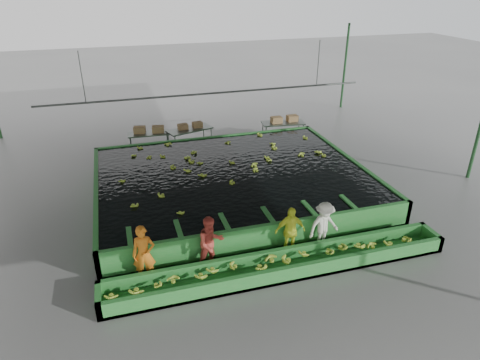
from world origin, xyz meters
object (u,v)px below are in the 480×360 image
object	(u,v)px
worker_a	(144,254)
packing_table_left	(149,142)
box_stack_mid	(190,128)
worker_c	(290,231)
box_stack_left	(149,133)
worker_d	(324,226)
packing_table_right	(283,131)
flotation_tank	(232,182)
worker_b	(211,243)
sorting_trough	(282,265)
packing_table_mid	(190,138)
box_stack_right	(284,122)

from	to	relation	value
worker_a	packing_table_left	distance (m)	9.68
packing_table_left	box_stack_mid	bearing A→B (deg)	-4.98
worker_c	box_stack_left	world-z (taller)	worker_c
worker_d	packing_table_right	size ratio (longest dim) A/B	0.74
worker_a	packing_table_right	distance (m)	11.84
worker_a	worker_c	distance (m)	4.23
box_stack_left	worker_d	bearing A→B (deg)	-66.59
flotation_tank	worker_b	world-z (taller)	worker_b
box_stack_left	sorting_trough	bearing A→B (deg)	-76.35
worker_b	worker_d	distance (m)	3.49
sorting_trough	worker_c	bearing A→B (deg)	55.88
flotation_tank	sorting_trough	bearing A→B (deg)	-90.00
worker_b	worker_d	bearing A→B (deg)	-12.49
sorting_trough	worker_a	bearing A→B (deg)	167.76
worker_d	box_stack_mid	bearing A→B (deg)	95.62
flotation_tank	packing_table_right	size ratio (longest dim) A/B	4.79
worker_a	box_stack_left	bearing A→B (deg)	89.77
worker_c	worker_a	bearing A→B (deg)	-175.79
packing_table_left	packing_table_right	xyz separation A→B (m)	(6.53, -0.57, 0.04)
packing_table_left	packing_table_right	distance (m)	6.56
flotation_tank	worker_c	bearing A→B (deg)	-82.81
sorting_trough	packing_table_right	bearing A→B (deg)	68.06
worker_c	packing_table_mid	world-z (taller)	worker_c
worker_d	box_stack_left	xyz separation A→B (m)	(-4.18, 9.66, 0.10)
worker_b	packing_table_right	bearing A→B (deg)	44.78
sorting_trough	worker_b	xyz separation A→B (m)	(-1.85, 0.80, 0.58)
packing_table_mid	box_stack_left	bearing A→B (deg)	170.82
worker_a	box_stack_right	bearing A→B (deg)	56.16
flotation_tank	worker_a	distance (m)	5.68
packing_table_right	box_stack_left	distance (m)	6.54
worker_c	packing_table_right	bearing A→B (deg)	73.49
worker_b	worker_c	distance (m)	2.39
worker_c	packing_table_left	distance (m)	10.10
box_stack_left	box_stack_right	bearing A→B (deg)	-4.96
worker_d	sorting_trough	bearing A→B (deg)	-161.89
packing_table_right	box_stack_mid	xyz separation A→B (m)	(-4.58, 0.40, 0.50)
worker_c	flotation_tank	bearing A→B (deg)	101.40
packing_table_left	worker_b	bearing A→B (deg)	-85.69
sorting_trough	box_stack_right	world-z (taller)	box_stack_right
sorting_trough	box_stack_mid	xyz separation A→B (m)	(-0.62, 10.24, 0.72)
packing_table_left	box_stack_mid	world-z (taller)	box_stack_mid
worker_d	box_stack_left	size ratio (longest dim) A/B	1.12
worker_d	packing_table_left	world-z (taller)	worker_d
packing_table_left	worker_a	bearing A→B (deg)	-96.63
flotation_tank	packing_table_right	distance (m)	6.17
packing_table_mid	box_stack_right	xyz separation A→B (m)	(4.71, -0.27, 0.47)
sorting_trough	worker_c	xyz separation A→B (m)	(0.54, 0.80, 0.54)
flotation_tank	worker_b	size ratio (longest dim) A/B	6.03
box_stack_left	box_stack_right	world-z (taller)	box_stack_right
packing_table_left	packing_table_right	world-z (taller)	packing_table_right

